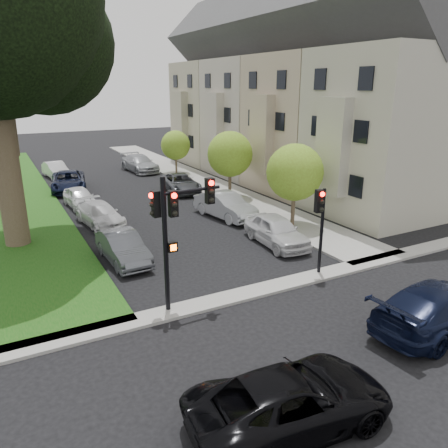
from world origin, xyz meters
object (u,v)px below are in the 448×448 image
small_tree_b (230,154)px  small_tree_c (176,145)px  small_tree_a (295,172)px  car_parked_0 (276,230)px  car_parked_9 (56,170)px  car_parked_2 (181,183)px  car_parked_7 (80,197)px  car_parked_6 (100,214)px  car_cross_far (441,307)px  car_parked_8 (68,181)px  car_parked_1 (225,205)px  traffic_signal_secondary (320,216)px  car_cross_near (291,400)px  car_parked_4 (140,163)px  car_parked_5 (123,248)px  traffic_signal_main (175,220)px

small_tree_b → small_tree_c: bearing=90.0°
small_tree_a → car_parked_0: bearing=-141.6°
small_tree_a → car_parked_9: size_ratio=1.15×
car_parked_2 → car_parked_9: size_ratio=1.17×
small_tree_a → car_parked_7: bearing=134.6°
small_tree_c → car_parked_6: size_ratio=0.87×
car_cross_far → car_parked_8: 27.95m
small_tree_a → car_parked_8: (-9.89, 15.55, -2.45)m
car_parked_8 → small_tree_b: bearing=-29.7°
car_parked_1 → car_parked_9: size_ratio=1.13×
car_parked_1 → car_cross_far: bearing=-98.2°
small_tree_a → traffic_signal_secondary: small_tree_a is taller
car_cross_near → car_parked_6: size_ratio=1.13×
car_parked_4 → car_parked_7: (-7.44, -10.34, -0.11)m
car_parked_7 → car_cross_near: bearing=-92.8°
small_tree_a → car_cross_near: size_ratio=0.94×
small_tree_c → car_cross_far: size_ratio=0.71×
car_parked_7 → car_parked_8: bearing=83.9°
traffic_signal_secondary → car_parked_2: bearing=87.4°
car_cross_far → car_parked_4: size_ratio=1.04×
traffic_signal_secondary → car_parked_8: traffic_signal_secondary is taller
car_parked_2 → car_parked_8: car_parked_8 is taller
small_tree_a → car_parked_4: 20.83m
small_tree_c → car_parked_8: small_tree_c is taller
car_parked_0 → car_parked_5: (-7.59, 1.46, -0.07)m
car_parked_1 → car_parked_7: size_ratio=1.19×
small_tree_b → car_parked_4: small_tree_b is taller
small_tree_b → car_parked_0: small_tree_b is taller
small_tree_c → car_parked_5: 21.03m
car_parked_1 → small_tree_c: bearing=70.6°
traffic_signal_main → car_parked_5: 6.08m
car_parked_6 → car_parked_0: bearing=-53.4°
traffic_signal_secondary → car_parked_4: size_ratio=0.71×
traffic_signal_main → car_parked_4: traffic_signal_main is taller
small_tree_a → car_cross_far: (-2.31, -11.35, -2.39)m
small_tree_b → car_parked_1: 5.42m
traffic_signal_secondary → car_parked_9: 28.17m
car_cross_near → car_parked_7: 22.76m
car_cross_far → car_parked_8: (-7.59, 26.90, -0.06)m
traffic_signal_secondary → car_parked_2: traffic_signal_secondary is taller
traffic_signal_secondary → car_cross_near: traffic_signal_secondary is taller
traffic_signal_main → car_cross_far: bearing=-36.5°
car_parked_1 → small_tree_a: bearing=-62.5°
car_parked_4 → car_parked_9: car_parked_4 is taller
car_parked_1 → car_parked_6: (-7.20, 2.10, -0.12)m
small_tree_a → car_cross_far: 11.83m
car_parked_0 → car_parked_6: car_parked_0 is taller
car_parked_9 → small_tree_a: bearing=-72.3°
small_tree_b → small_tree_c: small_tree_b is taller
car_parked_0 → car_parked_9: bearing=111.9°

